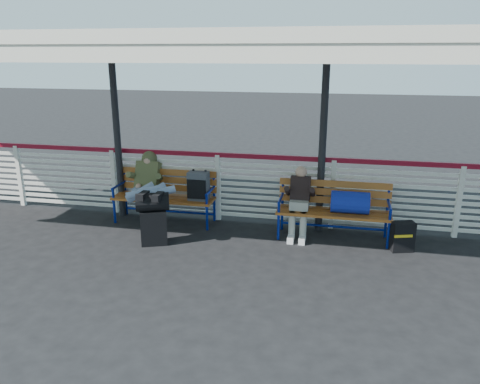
% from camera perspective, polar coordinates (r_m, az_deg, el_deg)
% --- Properties ---
extents(ground, '(60.00, 60.00, 0.00)m').
position_cam_1_polar(ground, '(6.84, -6.71, -8.67)').
color(ground, black).
rests_on(ground, ground).
extents(fence, '(12.08, 0.08, 1.24)m').
position_cam_1_polar(fence, '(8.31, -2.69, 0.93)').
color(fence, silver).
rests_on(fence, ground).
extents(canopy, '(12.60, 3.60, 3.16)m').
position_cam_1_polar(canopy, '(7.01, -5.22, 17.65)').
color(canopy, silver).
rests_on(canopy, ground).
extents(luggage_stack, '(0.57, 0.45, 0.84)m').
position_cam_1_polar(luggage_stack, '(7.42, -10.53, -2.97)').
color(luggage_stack, black).
rests_on(luggage_stack, ground).
extents(bench_left, '(1.80, 0.56, 0.96)m').
position_cam_1_polar(bench_left, '(8.26, -7.70, 0.31)').
color(bench_left, '#AE5021').
rests_on(bench_left, ground).
extents(bench_right, '(1.80, 0.56, 0.92)m').
position_cam_1_polar(bench_right, '(7.63, 12.34, -1.39)').
color(bench_right, '#AE5021').
rests_on(bench_right, ground).
extents(traveler_man, '(0.93, 1.59, 0.77)m').
position_cam_1_polar(traveler_man, '(8.05, -11.12, 0.47)').
color(traveler_man, '#8397B0').
rests_on(traveler_man, ground).
extents(companion_person, '(0.32, 0.66, 1.15)m').
position_cam_1_polar(companion_person, '(7.65, 7.24, -1.11)').
color(companion_person, '#ABA89B').
rests_on(companion_person, ground).
extents(suitcase_side, '(0.37, 0.29, 0.46)m').
position_cam_1_polar(suitcase_side, '(7.53, 19.18, -5.15)').
color(suitcase_side, black).
rests_on(suitcase_side, ground).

